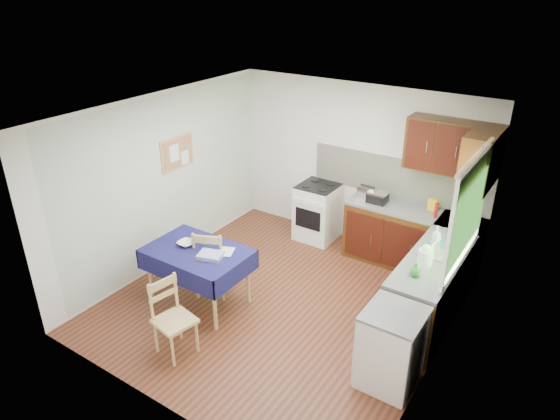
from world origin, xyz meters
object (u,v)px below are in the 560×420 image
Objects in this scene: kettle at (425,256)px; dish_rack at (435,253)px; chair_far at (212,261)px; toaster at (367,192)px; sandwich_press at (378,197)px; dining_table at (198,257)px; chair_near at (172,315)px.

dish_rack is at bearing 84.52° from kettle.
chair_far is 3.68× the size of toaster.
kettle is (1.33, -1.37, 0.03)m from toaster.
chair_far is 2.55m from sandwich_press.
dining_table is at bearing -129.71° from dish_rack.
toaster reaches higher than dining_table.
chair_far is at bearing 28.86° from chair_near.
chair_far is at bearing -133.39° from dish_rack.
dish_rack reaches higher than sandwich_press.
chair_near is 3.36× the size of sandwich_press.
chair_near is 3.12m from dish_rack.
chair_far is at bearing -101.29° from sandwich_press.
dining_table is 3.40× the size of dish_rack.
chair_far is at bearing 86.59° from dining_table.
dining_table is at bearing 34.82° from chair_near.
dining_table is 4.65× the size of kettle.
dining_table is 4.74× the size of sandwich_press.
toaster is (0.83, 3.24, 0.51)m from chair_near.
sandwich_press is at bearing -146.87° from chair_far.
dining_table is 2.76m from kettle.
chair_near is 3.38m from sandwich_press.
chair_far is at bearing -97.13° from toaster.
kettle is (2.16, 1.87, 0.54)m from chair_near.
sandwich_press is at bearing 162.67° from dish_rack.
chair_far is 3.56× the size of kettle.
dining_table is at bearing -99.40° from sandwich_press.
kettle reaches higher than sandwich_press.
toaster is at bearing 68.23° from dining_table.
dish_rack is at bearing -18.93° from sandwich_press.
toaster is 1.72m from dish_rack.
dish_rack reaches higher than chair_far.
kettle reaches higher than chair_near.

